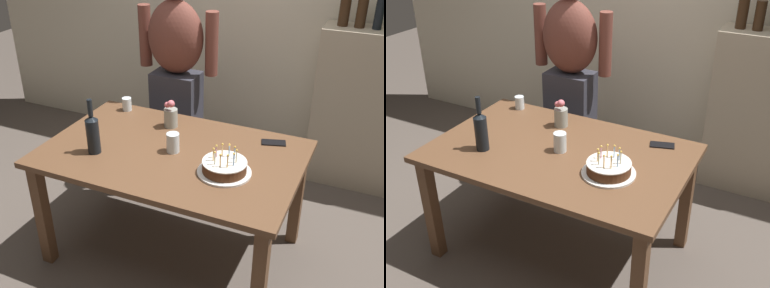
% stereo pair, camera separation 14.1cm
% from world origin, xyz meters
% --- Properties ---
extents(ground_plane, '(10.00, 10.00, 0.00)m').
position_xyz_m(ground_plane, '(0.00, 0.00, 0.00)').
color(ground_plane, '#564C44').
extents(back_wall, '(5.20, 0.10, 2.60)m').
position_xyz_m(back_wall, '(0.00, 1.55, 1.30)').
color(back_wall, beige).
rests_on(back_wall, ground_plane).
extents(dining_table, '(1.50, 0.96, 0.74)m').
position_xyz_m(dining_table, '(0.00, 0.00, 0.64)').
color(dining_table, brown).
rests_on(dining_table, ground_plane).
extents(birthday_cake, '(0.29, 0.29, 0.15)m').
position_xyz_m(birthday_cake, '(0.36, -0.10, 0.78)').
color(birthday_cake, white).
rests_on(birthday_cake, dining_table).
extents(water_glass_near, '(0.08, 0.08, 0.12)m').
position_xyz_m(water_glass_near, '(0.01, -0.00, 0.80)').
color(water_glass_near, silver).
rests_on(water_glass_near, dining_table).
extents(water_glass_far, '(0.06, 0.06, 0.09)m').
position_xyz_m(water_glass_far, '(-0.54, 0.39, 0.78)').
color(water_glass_far, silver).
rests_on(water_glass_far, dining_table).
extents(wine_bottle, '(0.08, 0.08, 0.33)m').
position_xyz_m(wine_bottle, '(-0.41, -0.19, 0.87)').
color(wine_bottle, black).
rests_on(wine_bottle, dining_table).
extents(cell_phone, '(0.16, 0.11, 0.01)m').
position_xyz_m(cell_phone, '(0.51, 0.34, 0.74)').
color(cell_phone, black).
rests_on(cell_phone, dining_table).
extents(flower_vase, '(0.09, 0.09, 0.19)m').
position_xyz_m(flower_vase, '(-0.15, 0.29, 0.82)').
color(flower_vase, '#999E93').
rests_on(flower_vase, dining_table).
extents(person_man_bearded, '(0.61, 0.27, 1.66)m').
position_xyz_m(person_man_bearded, '(-0.34, 0.76, 0.87)').
color(person_man_bearded, '#33333D').
rests_on(person_man_bearded, ground_plane).
extents(shelf_cabinet, '(0.81, 0.30, 1.50)m').
position_xyz_m(shelf_cabinet, '(0.98, 1.33, 0.63)').
color(shelf_cabinet, tan).
rests_on(shelf_cabinet, ground_plane).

